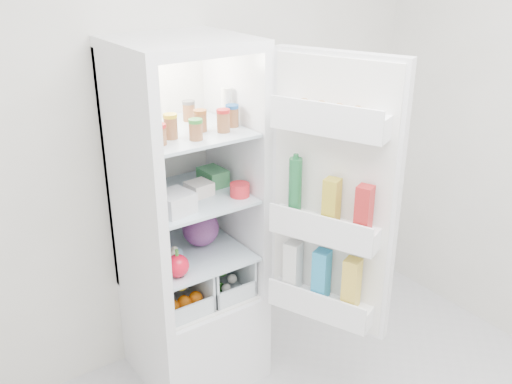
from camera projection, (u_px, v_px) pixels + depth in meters
room_walls at (423, 147)px, 1.77m from camera, size 3.02×3.02×2.61m
refrigerator at (187, 260)px, 2.97m from camera, size 0.60×0.60×1.80m
shelf_low at (192, 252)px, 2.89m from camera, size 0.49×0.53×0.01m
shelf_mid at (190, 196)px, 2.77m from camera, size 0.49×0.53×0.02m
shelf_top at (186, 131)px, 2.64m from camera, size 0.49×0.53×0.02m
crisper_left at (172, 281)px, 2.88m from camera, size 0.23×0.46×0.22m
crisper_right at (214, 267)px, 3.01m from camera, size 0.23×0.46×0.22m
condiment_jars at (190, 124)px, 2.57m from camera, size 0.46×0.34×0.08m
squeeze_bottle at (226, 105)px, 2.71m from camera, size 0.06×0.06×0.17m
tub_white at (175, 203)px, 2.56m from camera, size 0.17×0.17×0.09m
tub_cream at (199, 188)px, 2.75m from camera, size 0.12×0.12×0.06m
tin_red at (240, 190)px, 2.74m from camera, size 0.10×0.10×0.06m
tub_green at (213, 177)px, 2.87m from camera, size 0.11×0.15×0.08m
red_cabbage at (200, 228)px, 2.91m from camera, size 0.19×0.19×0.19m
bell_pepper at (178, 266)px, 2.64m from camera, size 0.11×0.11×0.11m
mushroom_bowl at (169, 260)px, 2.74m from camera, size 0.18×0.18×0.07m
citrus_pile at (174, 287)px, 2.87m from camera, size 0.20×0.31×0.16m
veg_pile at (215, 274)px, 3.03m from camera, size 0.16×0.30×0.10m
fridge_door at (331, 206)px, 2.56m from camera, size 0.37×0.58×1.30m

